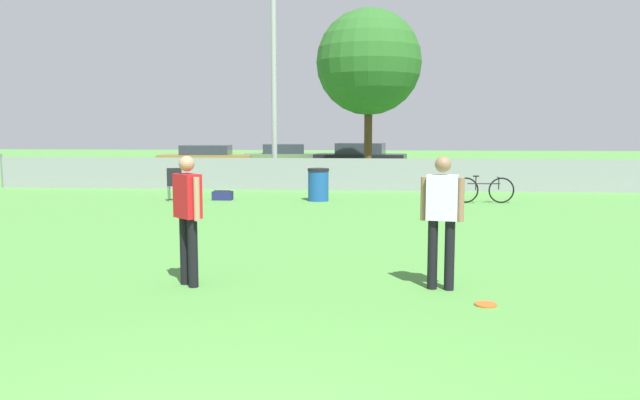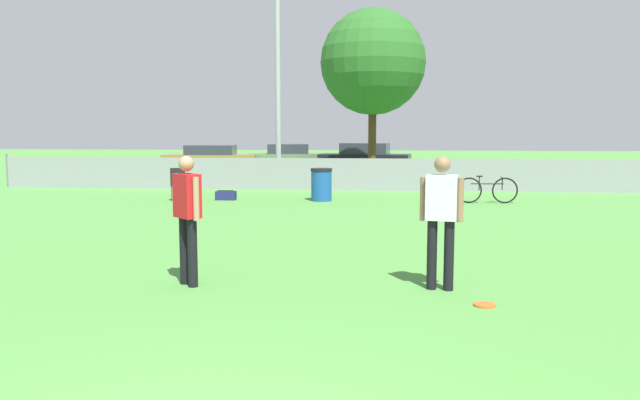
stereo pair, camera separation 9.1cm
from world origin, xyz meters
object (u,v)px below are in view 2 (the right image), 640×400
(gear_bag_sideline, at_px, (226,195))
(parked_car_olive, at_px, (287,157))
(parked_car_dark, at_px, (365,158))
(parked_car_tan, at_px, (211,158))
(frisbee_disc, at_px, (485,305))
(folding_chair_sideline, at_px, (178,182))
(tree_near_pole, at_px, (373,62))
(trash_bin, at_px, (321,185))
(player_defender_red, at_px, (187,211))
(bicycle_sideline, at_px, (487,190))
(player_receiver_white, at_px, (441,213))
(light_pole, at_px, (278,49))

(gear_bag_sideline, xyz_separation_m, parked_car_olive, (-0.21, 13.62, 0.53))
(gear_bag_sideline, xyz_separation_m, parked_car_dark, (3.80, 12.21, 0.56))
(gear_bag_sideline, relative_size, parked_car_tan, 0.12)
(gear_bag_sideline, relative_size, parked_car_dark, 0.13)
(frisbee_disc, height_order, folding_chair_sideline, folding_chair_sideline)
(parked_car_tan, bearing_deg, gear_bag_sideline, -76.99)
(tree_near_pole, distance_m, parked_car_tan, 10.57)
(folding_chair_sideline, distance_m, trash_bin, 4.19)
(player_defender_red, bearing_deg, bicycle_sideline, 104.80)
(parked_car_dark, bearing_deg, player_receiver_white, -78.14)
(folding_chair_sideline, xyz_separation_m, trash_bin, (4.17, 0.38, -0.07))
(parked_car_dark, bearing_deg, parked_car_tan, -174.84)
(folding_chair_sideline, xyz_separation_m, parked_car_tan, (-2.60, 12.92, 0.10))
(tree_near_pole, distance_m, player_defender_red, 17.77)
(player_receiver_white, relative_size, parked_car_tan, 0.37)
(player_receiver_white, distance_m, trash_bin, 10.31)
(folding_chair_sideline, relative_size, parked_car_dark, 0.21)
(light_pole, relative_size, frisbee_disc, 32.36)
(bicycle_sideline, distance_m, parked_car_tan, 17.10)
(light_pole, distance_m, frisbee_disc, 17.33)
(frisbee_disc, distance_m, trash_bin, 11.11)
(parked_car_dark, bearing_deg, bicycle_sideline, -65.11)
(tree_near_pole, xyz_separation_m, player_receiver_white, (1.14, -17.15, -3.72))
(tree_near_pole, xyz_separation_m, parked_car_olive, (-4.42, 6.42, -4.06))
(bicycle_sideline, xyz_separation_m, gear_bag_sideline, (-7.57, 0.10, -0.25))
(player_defender_red, xyz_separation_m, player_receiver_white, (3.32, 0.09, 0.00))
(player_defender_red, xyz_separation_m, frisbee_disc, (3.78, -0.62, -0.99))
(parked_car_olive, bearing_deg, bicycle_sideline, -71.56)
(player_receiver_white, height_order, parked_car_tan, player_receiver_white)
(player_defender_red, height_order, trash_bin, player_defender_red)
(parked_car_tan, distance_m, parked_car_olive, 3.86)
(gear_bag_sideline, bearing_deg, tree_near_pole, 59.66)
(player_defender_red, distance_m, parked_car_tan, 23.39)
(light_pole, bearing_deg, bicycle_sideline, -37.45)
(parked_car_dark, bearing_deg, folding_chair_sideline, -104.32)
(bicycle_sideline, distance_m, gear_bag_sideline, 7.57)
(gear_bag_sideline, height_order, parked_car_olive, parked_car_olive)
(parked_car_dark, bearing_deg, frisbee_disc, -77.12)
(parked_car_tan, bearing_deg, frisbee_disc, -71.60)
(light_pole, bearing_deg, gear_bag_sideline, -98.18)
(light_pole, bearing_deg, parked_car_olive, 96.35)
(player_receiver_white, distance_m, gear_bag_sideline, 11.33)
(player_defender_red, bearing_deg, parked_car_dark, 129.37)
(player_defender_red, bearing_deg, parked_car_olive, 139.31)
(player_defender_red, relative_size, trash_bin, 1.82)
(bicycle_sideline, xyz_separation_m, parked_car_tan, (-11.49, 12.67, 0.27))
(trash_bin, bearing_deg, parked_car_olive, 102.66)
(tree_near_pole, bearing_deg, parked_car_olive, 124.50)
(tree_near_pole, relative_size, frisbee_disc, 25.92)
(tree_near_pole, relative_size, player_receiver_white, 3.94)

